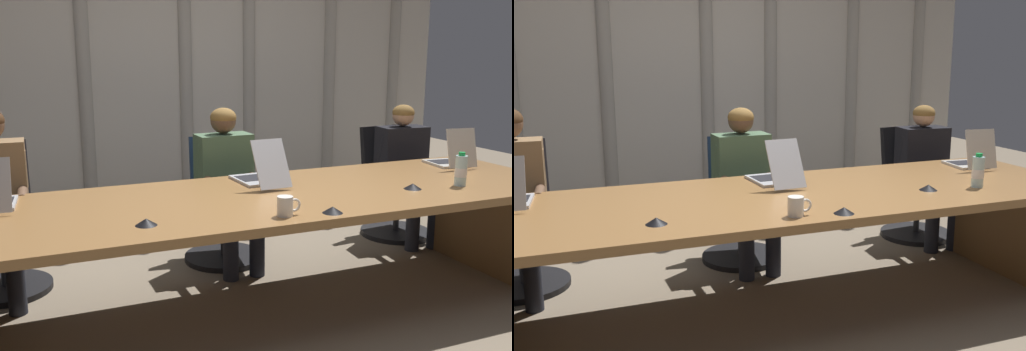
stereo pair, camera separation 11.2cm
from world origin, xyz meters
The scene contains 15 objects.
ground_plane centered at (0.00, 0.00, 0.00)m, with size 11.24×11.24×0.00m, color #7F705B.
conference_table centered at (0.00, 0.00, 0.59)m, with size 3.81×1.19×0.73m.
curtain_backdrop centered at (0.00, 2.23, 1.42)m, with size 5.62×0.17×2.85m.
laptop_left_mid centered at (0.01, 0.29, 0.79)m, with size 0.24×0.50×0.30m.
laptop_center centered at (1.54, 0.28, 0.79)m, with size 0.27×0.39×0.29m.
office_chair_left_end centered at (-1.55, 0.99, 0.37)m, with size 0.60×0.60×0.98m.
office_chair_left_mid centered at (0.00, 0.99, 0.35)m, with size 0.60×0.61×0.92m.
office_chair_center centered at (1.57, 0.99, 0.35)m, with size 0.60×0.60×0.93m.
person_left_mid centered at (-0.01, 0.83, 0.66)m, with size 0.41×0.55×1.16m.
person_center centered at (1.57, 0.83, 0.64)m, with size 0.44×0.57×1.13m.
water_bottle_primary centered at (1.16, -0.25, 0.83)m, with size 0.08×0.08×0.21m.
coffee_mug_near centered at (-0.16, -0.45, 0.78)m, with size 0.13×0.08×0.10m.
conference_mic_left_side centered at (-0.87, -0.33, 0.75)m, with size 0.11×0.11×0.04m, color black.
conference_mic_middle centered at (0.82, -0.21, 0.75)m, with size 0.11×0.11×0.04m, color black.
conference_mic_right_side centered at (0.09, -0.49, 0.75)m, with size 0.11×0.11×0.04m, color black.
Camera 1 is at (-1.46, -3.11, 1.58)m, focal length 41.49 mm.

